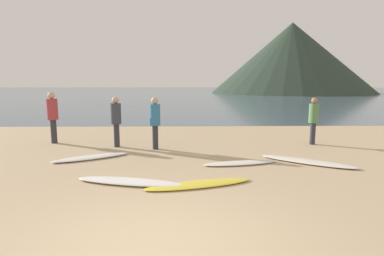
{
  "coord_description": "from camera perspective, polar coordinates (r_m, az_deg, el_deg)",
  "views": [
    {
      "loc": [
        0.45,
        -3.63,
        2.19
      ],
      "look_at": [
        0.65,
        6.79,
        0.6
      ],
      "focal_mm": 28.54,
      "sensor_mm": 36.0,
      "label": 1
    }
  ],
  "objects": [
    {
      "name": "surfboard_1",
      "position": [
        6.84,
        -11.59,
        -9.78
      ],
      "size": [
        2.48,
        1.0,
        0.09
      ],
      "primitive_type": "ellipsoid",
      "rotation": [
        0.0,
        0.0,
        -0.22
      ],
      "color": "white",
      "rests_on": "ground"
    },
    {
      "name": "person_0",
      "position": [
        9.92,
        -6.93,
        1.72
      ],
      "size": [
        0.34,
        0.34,
        1.69
      ],
      "rotation": [
        0.0,
        0.0,
        1.3
      ],
      "color": "#2D2D38",
      "rests_on": "ground"
    },
    {
      "name": "person_2",
      "position": [
        11.9,
        -24.61,
        2.53
      ],
      "size": [
        0.37,
        0.37,
        1.83
      ],
      "rotation": [
        0.0,
        0.0,
        3.29
      ],
      "color": "#2D2D38",
      "rests_on": "ground"
    },
    {
      "name": "person_3",
      "position": [
        11.43,
        21.78,
        1.94
      ],
      "size": [
        0.33,
        0.33,
        1.65
      ],
      "rotation": [
        0.0,
        0.0,
        5.56
      ],
      "color": "#2D2D38",
      "rests_on": "ground"
    },
    {
      "name": "ground_plane",
      "position": [
        13.82,
        -2.97,
        -0.87
      ],
      "size": [
        120.0,
        120.0,
        0.2
      ],
      "primitive_type": "cube",
      "color": "tan",
      "rests_on": "ground"
    },
    {
      "name": "surfboard_0",
      "position": [
        9.25,
        -18.41,
        -5.22
      ],
      "size": [
        2.1,
        1.48,
        0.08
      ],
      "primitive_type": "ellipsoid",
      "rotation": [
        0.0,
        0.0,
        0.52
      ],
      "color": "white",
      "rests_on": "ground"
    },
    {
      "name": "surfboard_3",
      "position": [
        8.32,
        9.01,
        -6.47
      ],
      "size": [
        2.12,
        0.84,
        0.07
      ],
      "primitive_type": "ellipsoid",
      "rotation": [
        0.0,
        0.0,
        0.2
      ],
      "color": "silver",
      "rests_on": "ground"
    },
    {
      "name": "ocean_water",
      "position": [
        64.96,
        -1.53,
        6.75
      ],
      "size": [
        140.0,
        100.0,
        0.01
      ],
      "primitive_type": "cube",
      "color": "#475B6B",
      "rests_on": "ground"
    },
    {
      "name": "headland_hill",
      "position": [
        63.09,
        18.04,
        12.31
      ],
      "size": [
        30.53,
        30.53,
        13.26
      ],
      "primitive_type": "cone",
      "color": "#28382B",
      "rests_on": "ground"
    },
    {
      "name": "person_1",
      "position": [
        10.51,
        -14.01,
        1.92
      ],
      "size": [
        0.34,
        0.34,
        1.7
      ],
      "rotation": [
        0.0,
        0.0,
        3.04
      ],
      "color": "#2D2D38",
      "rests_on": "ground"
    },
    {
      "name": "surfboard_4",
      "position": [
        8.9,
        20.71,
        -5.87
      ],
      "size": [
        2.4,
        1.86,
        0.08
      ],
      "primitive_type": "ellipsoid",
      "rotation": [
        0.0,
        0.0,
        -0.6
      ],
      "color": "silver",
      "rests_on": "ground"
    },
    {
      "name": "surfboard_2",
      "position": [
        6.59,
        1.25,
        -10.46
      ],
      "size": [
        2.42,
        1.12,
        0.06
      ],
      "primitive_type": "ellipsoid",
      "rotation": [
        0.0,
        0.0,
        0.28
      ],
      "color": "yellow",
      "rests_on": "ground"
    }
  ]
}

